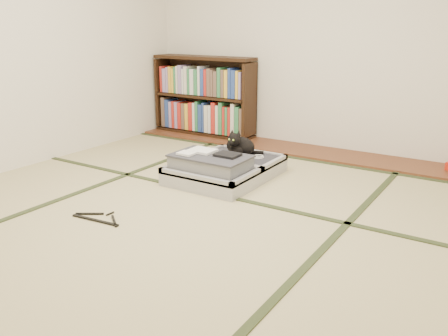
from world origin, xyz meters
The scene contains 8 objects.
floor centered at (0.00, 0.00, 0.00)m, with size 4.50×4.50×0.00m, color #C4B483.
wood_strip centered at (0.00, 2.00, 0.01)m, with size 4.00×0.50×0.02m, color brown.
tatami_borders centered at (0.00, 0.49, 0.00)m, with size 4.00×4.50×0.01m.
bookcase centered at (-1.33, 2.07, 0.45)m, with size 1.27×0.29×0.92m.
suitcase centered at (-0.22, 0.76, 0.10)m, with size 0.72×0.96×0.28m.
cat centered at (-0.24, 1.05, 0.23)m, with size 0.32×0.32×0.26m.
cable_coil centered at (-0.06, 1.09, 0.15)m, with size 0.10×0.10×0.02m.
hanger centered at (-0.46, -0.44, 0.01)m, with size 0.41×0.20×0.01m.
Camera 1 is at (1.88, -2.51, 1.29)m, focal length 38.00 mm.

